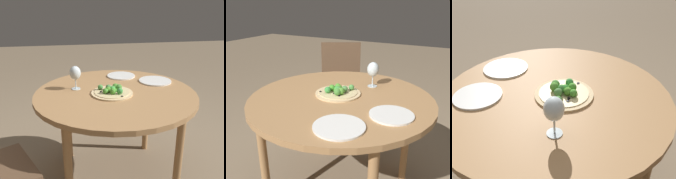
# 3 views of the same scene
# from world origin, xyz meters

# --- Properties ---
(dining_table) EXTENTS (1.10, 1.10, 0.71)m
(dining_table) POSITION_xyz_m (0.00, 0.00, 0.64)
(dining_table) COLOR #A87A4C
(dining_table) RESTS_ON ground_plane
(chair) EXTENTS (0.54, 0.54, 0.87)m
(chair) POSITION_xyz_m (0.80, 0.41, 0.47)
(chair) COLOR brown
(chair) RESTS_ON ground_plane
(pizza) EXTENTS (0.28, 0.28, 0.06)m
(pizza) POSITION_xyz_m (0.03, 0.04, 0.73)
(pizza) COLOR #DBBC89
(pizza) RESTS_ON dining_table
(wine_glass) EXTENTS (0.08, 0.08, 0.17)m
(wine_glass) POSITION_xyz_m (0.27, -0.10, 0.82)
(wine_glass) COLOR silver
(wine_glass) RESTS_ON dining_table
(plate_near) EXTENTS (0.25, 0.25, 0.01)m
(plate_near) POSITION_xyz_m (-0.34, -0.17, 0.71)
(plate_near) COLOR white
(plate_near) RESTS_ON dining_table
(plate_far) EXTENTS (0.23, 0.23, 0.01)m
(plate_far) POSITION_xyz_m (-0.11, -0.34, 0.71)
(plate_far) COLOR white
(plate_far) RESTS_ON dining_table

